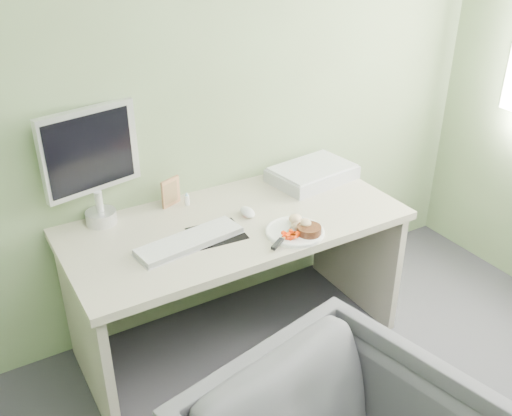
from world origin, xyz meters
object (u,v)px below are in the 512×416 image
scanner (312,174)px  monitor (92,161)px  desk (236,253)px  plate (295,232)px

scanner → monitor: (-1.12, 0.13, 0.28)m
desk → plate: 0.35m
desk → plate: (0.17, -0.24, 0.19)m
desk → scanner: size_ratio=3.65×
plate → scanner: 0.58m
monitor → desk: bearing=-42.6°
desk → plate: bearing=-54.1°
monitor → scanner: bearing=-19.6°
plate → monitor: 0.96m
plate → monitor: bearing=142.5°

